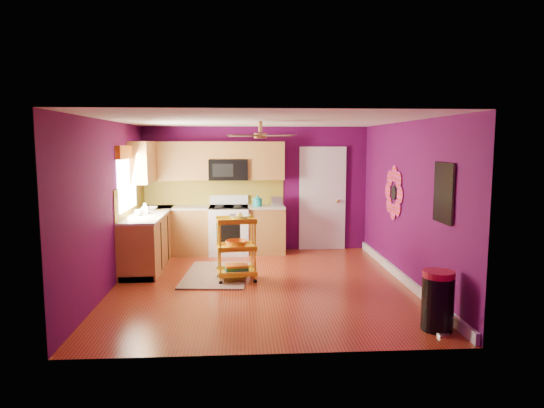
{
  "coord_description": "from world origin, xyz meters",
  "views": [
    {
      "loc": [
        -0.3,
        -7.26,
        2.16
      ],
      "look_at": [
        0.19,
        0.4,
        1.2
      ],
      "focal_mm": 32.0,
      "sensor_mm": 36.0,
      "label": 1
    }
  ],
  "objects": [
    {
      "name": "trash_can",
      "position": [
        1.97,
        -1.96,
        0.35
      ],
      "size": [
        0.44,
        0.45,
        0.7
      ],
      "color": "black",
      "rests_on": "ground"
    },
    {
      "name": "soap_bottle_a",
      "position": [
        -1.96,
        1.23,
        1.04
      ],
      "size": [
        0.09,
        0.09,
        0.19
      ],
      "primitive_type": "imported",
      "color": "#EA3F72",
      "rests_on": "lower_cabinets"
    },
    {
      "name": "right_wall_art",
      "position": [
        2.23,
        -0.34,
        1.44
      ],
      "size": [
        0.04,
        2.74,
        1.04
      ],
      "color": "black",
      "rests_on": "ground"
    },
    {
      "name": "electric_range",
      "position": [
        -0.55,
        2.17,
        0.48
      ],
      "size": [
        0.76,
        0.66,
        1.13
      ],
      "color": "white",
      "rests_on": "ground"
    },
    {
      "name": "teal_kettle",
      "position": [
        0.02,
        2.17,
        1.02
      ],
      "size": [
        0.18,
        0.18,
        0.21
      ],
      "color": "teal",
      "rests_on": "lower_cabinets"
    },
    {
      "name": "counter_cup",
      "position": [
        -2.05,
        1.04,
        0.99
      ],
      "size": [
        0.13,
        0.13,
        0.11
      ],
      "primitive_type": "imported",
      "color": "white",
      "rests_on": "lower_cabinets"
    },
    {
      "name": "panel_door",
      "position": [
        1.35,
        2.47,
        1.02
      ],
      "size": [
        0.95,
        0.11,
        2.15
      ],
      "color": "white",
      "rests_on": "ground"
    },
    {
      "name": "soap_bottle_b",
      "position": [
        -2.0,
        1.26,
        1.03
      ],
      "size": [
        0.14,
        0.14,
        0.18
      ],
      "primitive_type": "imported",
      "color": "white",
      "rests_on": "lower_cabinets"
    },
    {
      "name": "lower_cabinets",
      "position": [
        -1.35,
        1.82,
        0.43
      ],
      "size": [
        2.81,
        2.31,
        0.94
      ],
      "color": "#905D27",
      "rests_on": "ground"
    },
    {
      "name": "counter_dish",
      "position": [
        -1.97,
        1.76,
        0.97
      ],
      "size": [
        0.24,
        0.24,
        0.06
      ],
      "primitive_type": "imported",
      "color": "white",
      "rests_on": "lower_cabinets"
    },
    {
      "name": "upper_cabinetry",
      "position": [
        -1.24,
        2.17,
        1.8
      ],
      "size": [
        2.8,
        2.3,
        1.26
      ],
      "color": "#905D27",
      "rests_on": "ground"
    },
    {
      "name": "shag_rug",
      "position": [
        -0.72,
        0.58,
        0.01
      ],
      "size": [
        1.15,
        1.74,
        0.02
      ],
      "primitive_type": "cube",
      "rotation": [
        0.0,
        0.0,
        -0.08
      ],
      "color": "black",
      "rests_on": "ground"
    },
    {
      "name": "room_envelope",
      "position": [
        0.03,
        0.0,
        1.63
      ],
      "size": [
        4.54,
        5.04,
        2.52
      ],
      "color": "#500946",
      "rests_on": "ground"
    },
    {
      "name": "ground",
      "position": [
        0.0,
        0.0,
        0.0
      ],
      "size": [
        5.0,
        5.0,
        0.0
      ],
      "primitive_type": "plane",
      "color": "maroon",
      "rests_on": "ground"
    },
    {
      "name": "ceiling_fan",
      "position": [
        0.0,
        0.2,
        2.29
      ],
      "size": [
        1.01,
        1.01,
        0.26
      ],
      "color": "#BF8C3F",
      "rests_on": "ground"
    },
    {
      "name": "rolling_cart",
      "position": [
        -0.37,
        0.23,
        0.56
      ],
      "size": [
        0.65,
        0.51,
        1.09
      ],
      "color": "yellow",
      "rests_on": "ground"
    },
    {
      "name": "toaster",
      "position": [
        0.4,
        2.21,
        1.03
      ],
      "size": [
        0.22,
        0.15,
        0.18
      ],
      "primitive_type": "cube",
      "color": "beige",
      "rests_on": "lower_cabinets"
    },
    {
      "name": "left_window",
      "position": [
        -2.22,
        1.05,
        1.74
      ],
      "size": [
        0.08,
        1.35,
        1.08
      ],
      "color": "white",
      "rests_on": "ground"
    }
  ]
}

